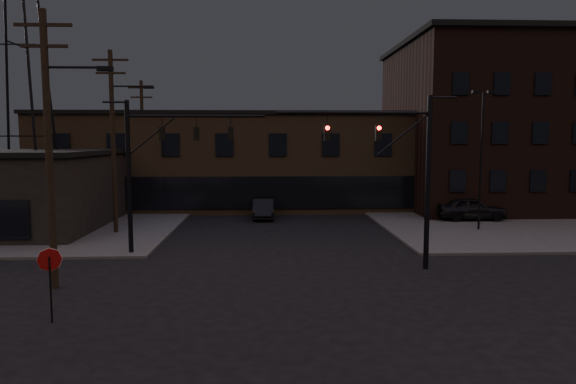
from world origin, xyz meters
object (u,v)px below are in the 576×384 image
(traffic_signal_far, at_px, (154,159))
(parked_car_lot_a, at_px, (471,208))
(parked_car_lot_b, at_px, (524,207))
(traffic_signal_near, at_px, (404,163))
(stop_sign, at_px, (50,267))
(car_crossing, at_px, (263,209))

(traffic_signal_far, xyz_separation_m, parked_car_lot_a, (20.75, 9.89, -4.01))
(parked_car_lot_a, height_order, parked_car_lot_b, parked_car_lot_a)
(traffic_signal_near, bearing_deg, parked_car_lot_b, 48.29)
(stop_sign, bearing_deg, traffic_signal_near, 25.90)
(stop_sign, bearing_deg, parked_car_lot_a, 42.06)
(parked_car_lot_a, relative_size, parked_car_lot_b, 1.09)
(traffic_signal_near, relative_size, parked_car_lot_a, 1.60)
(parked_car_lot_b, bearing_deg, traffic_signal_far, 127.48)
(traffic_signal_far, distance_m, parked_car_lot_a, 23.33)
(stop_sign, bearing_deg, car_crossing, 72.95)
(traffic_signal_near, bearing_deg, traffic_signal_far, 163.83)
(traffic_signal_near, distance_m, traffic_signal_far, 12.57)
(traffic_signal_far, bearing_deg, traffic_signal_near, -16.17)
(parked_car_lot_b, bearing_deg, car_crossing, 101.42)
(traffic_signal_far, bearing_deg, parked_car_lot_a, 25.49)
(traffic_signal_far, xyz_separation_m, car_crossing, (5.56, 12.32, -4.28))
(traffic_signal_near, distance_m, stop_sign, 15.17)
(stop_sign, xyz_separation_m, parked_car_lot_a, (22.03, 19.88, -0.84))
(stop_sign, bearing_deg, parked_car_lot_b, 38.92)
(traffic_signal_near, relative_size, traffic_signal_far, 1.00)
(traffic_signal_far, relative_size, parked_car_lot_a, 1.60)
(traffic_signal_far, height_order, parked_car_lot_a, traffic_signal_far)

